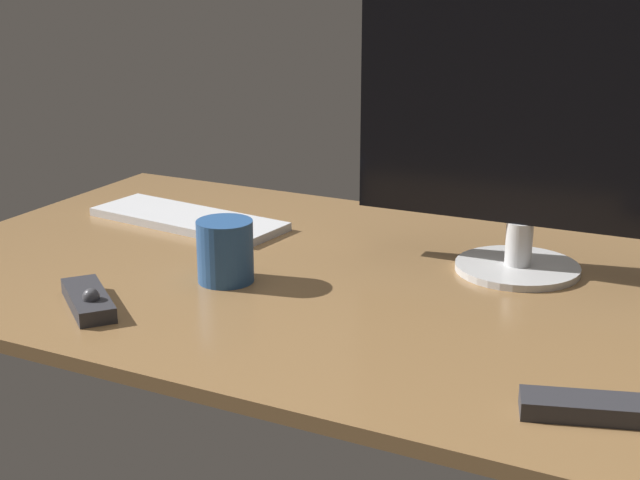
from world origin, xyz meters
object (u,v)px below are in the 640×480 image
object	(u,v)px
keyboard	(188,219)
media_remote	(88,300)
monitor	(527,121)
coffee_mug	(225,251)
tv_remote	(607,409)

from	to	relation	value
keyboard	media_remote	xyz separation A→B (cm)	(11.58, -41.66, 0.48)
monitor	coffee_mug	size ratio (longest dim) A/B	5.53
keyboard	tv_remote	bearing A→B (deg)	-19.99
keyboard	tv_remote	size ratio (longest dim) A/B	2.04
tv_remote	coffee_mug	bearing A→B (deg)	145.68
monitor	coffee_mug	bearing A→B (deg)	-149.47
monitor	tv_remote	distance (cm)	53.18
tv_remote	coffee_mug	distance (cm)	63.15
monitor	keyboard	size ratio (longest dim) A/B	1.41
media_remote	coffee_mug	xyz separation A→B (cm)	(11.51, 18.30, 3.60)
media_remote	coffee_mug	world-z (taller)	coffee_mug
media_remote	tv_remote	distance (cm)	71.88
monitor	media_remote	xyz separation A→B (cm)	(-50.36, -43.01, -22.85)
keyboard	tv_remote	xyz separation A→B (cm)	(83.47, -41.50, 0.33)
tv_remote	monitor	bearing A→B (deg)	99.07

